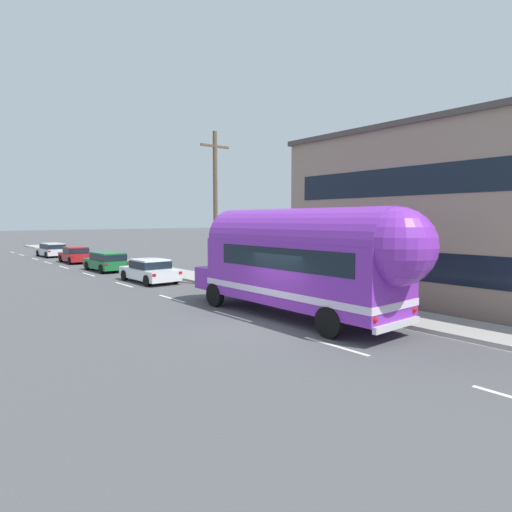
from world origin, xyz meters
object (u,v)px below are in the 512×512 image
car_second (107,260)px  car_fourth (52,249)px  utility_pole (215,207)px  painted_bus (304,258)px  car_lead (150,270)px  car_third (76,254)px

car_second → car_fourth: (0.20, 15.17, -0.00)m
utility_pole → painted_bus: (-2.12, -8.82, -2.12)m
painted_bus → utility_pole: bearing=76.5°
painted_bus → car_lead: size_ratio=2.43×
car_lead → car_fourth: same height
car_fourth → car_second: bearing=-90.7°
car_third → car_lead: bearing=-90.9°
painted_bus → car_fourth: (0.16, 34.67, -1.52)m
car_second → car_fourth: size_ratio=1.00×
utility_pole → painted_bus: bearing=-103.5°
utility_pole → car_lead: size_ratio=1.90×
painted_bus → car_third: painted_bus is taller
painted_bus → car_third: size_ratio=2.54×
painted_bus → car_fourth: painted_bus is taller
utility_pole → car_third: bearing=96.1°
car_lead → car_second: 6.95m
car_second → car_fourth: 15.17m
car_lead → car_third: (0.23, 14.62, -0.01)m
painted_bus → car_fourth: bearing=89.7°
utility_pole → car_lead: bearing=120.5°
car_second → car_third: size_ratio=1.01×
car_second → car_fourth: bearing=89.3°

